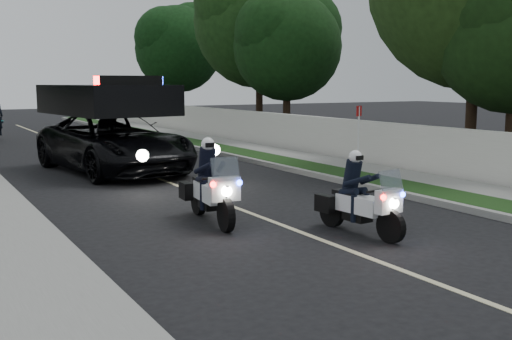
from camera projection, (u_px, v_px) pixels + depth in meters
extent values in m
plane|color=black|center=(357.00, 254.00, 10.00)|extent=(120.00, 120.00, 0.00)
cube|color=gray|center=(264.00, 163.00, 20.60)|extent=(0.20, 60.00, 0.15)
cube|color=#193814|center=(281.00, 162.00, 20.94)|extent=(1.20, 60.00, 0.16)
cube|color=gray|center=(313.00, 159.00, 21.58)|extent=(1.40, 60.00, 0.16)
cube|color=beige|center=(336.00, 139.00, 21.97)|extent=(0.22, 60.00, 1.50)
cube|color=gray|center=(2.00, 183.00, 16.58)|extent=(0.20, 60.00, 0.15)
cube|color=#BFB78C|center=(147.00, 174.00, 18.60)|extent=(0.12, 50.00, 0.01)
imported|color=black|center=(115.00, 172.00, 19.10)|extent=(3.82, 6.85, 3.17)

